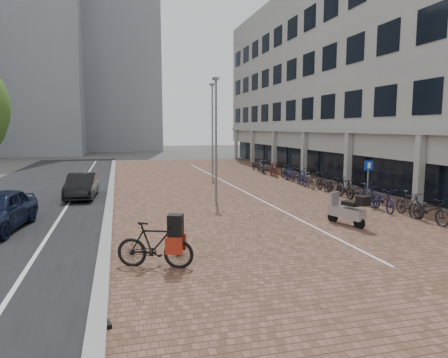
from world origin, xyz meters
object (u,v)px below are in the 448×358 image
(car_dark, at_px, (82,186))
(scooter_front, at_px, (347,210))
(hero_bike, at_px, (155,244))
(parking_sign, at_px, (368,176))

(car_dark, xyz_separation_m, scooter_front, (10.00, -8.73, -0.03))
(car_dark, height_order, scooter_front, car_dark)
(hero_bike, xyz_separation_m, scooter_front, (7.28, 2.83, -0.03))
(parking_sign, bearing_deg, scooter_front, -134.47)
(hero_bike, height_order, scooter_front, hero_bike)
(car_dark, xyz_separation_m, hero_bike, (2.72, -11.56, -0.00))
(scooter_front, xyz_separation_m, parking_sign, (3.04, 3.19, 0.78))
(scooter_front, bearing_deg, hero_bike, -175.87)
(scooter_front, bearing_deg, car_dark, 121.79)
(hero_bike, bearing_deg, scooter_front, -47.80)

